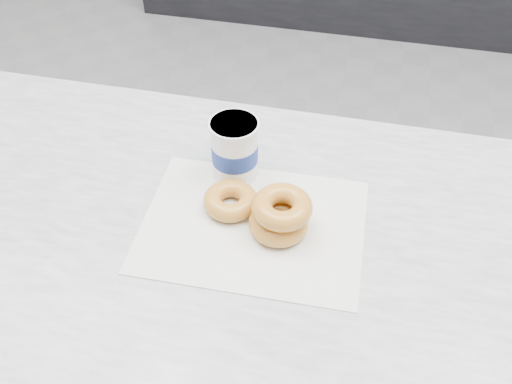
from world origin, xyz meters
TOP-DOWN VIEW (x-y plane):
  - ground at (0.00, 0.00)m, footprint 5.00×5.00m
  - wax_paper at (-0.02, -0.53)m, footprint 0.35×0.27m
  - donut_single at (-0.07, -0.50)m, footprint 0.11×0.11m
  - donut_stack at (0.02, -0.53)m, footprint 0.13×0.13m
  - coffee_cup at (-0.08, -0.42)m, footprint 0.09×0.09m

SIDE VIEW (x-z plane):
  - ground at x=0.00m, z-range 0.00..0.00m
  - wax_paper at x=-0.02m, z-range 0.90..0.90m
  - donut_single at x=-0.07m, z-range 0.90..0.93m
  - donut_stack at x=0.02m, z-range 0.90..0.97m
  - coffee_cup at x=-0.08m, z-range 0.90..1.01m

